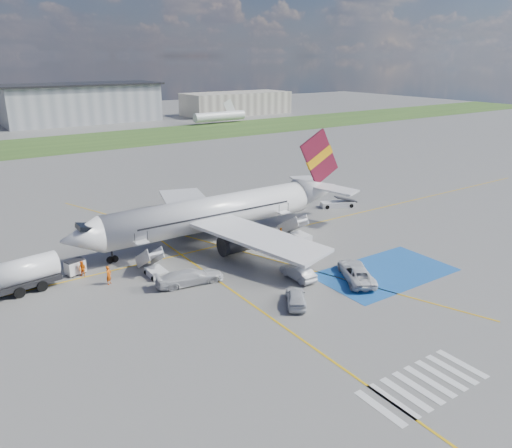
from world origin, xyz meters
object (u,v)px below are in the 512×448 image
at_px(fuel_tanker, 6,282).
at_px(car_silver_b, 298,272).
at_px(van_white_b, 190,275).
at_px(airliner, 222,211).
at_px(van_white_a, 356,270).
at_px(gpu_cart, 75,268).
at_px(car_silver_a, 296,297).
at_px(belt_loader, 338,204).

height_order(fuel_tanker, car_silver_b, fuel_tanker).
distance_m(fuel_tanker, van_white_b, 16.55).
height_order(airliner, van_white_a, airliner).
bearing_deg(gpu_cart, van_white_b, -60.64).
relative_size(car_silver_b, van_white_b, 0.86).
distance_m(airliner, car_silver_b, 14.45).
bearing_deg(airliner, gpu_cart, -177.44).
bearing_deg(van_white_a, airliner, -45.30).
bearing_deg(car_silver_a, airliner, -65.59).
xyz_separation_m(fuel_tanker, gpu_cart, (6.43, 1.32, -0.65)).
xyz_separation_m(belt_loader, van_white_b, (-29.59, -11.08, 0.58)).
height_order(belt_loader, van_white_b, van_white_b).
xyz_separation_m(gpu_cart, van_white_b, (8.49, -8.48, 0.28)).
xyz_separation_m(gpu_cart, belt_loader, (38.08, 2.60, -0.30)).
relative_size(fuel_tanker, car_silver_a, 2.29).
xyz_separation_m(fuel_tanker, car_silver_b, (24.23, -12.09, -0.64)).
bearing_deg(airliner, van_white_b, -134.40).
bearing_deg(van_white_a, belt_loader, -100.09).
relative_size(airliner, car_silver_a, 8.78).
xyz_separation_m(gpu_cart, van_white_a, (22.48, -16.65, 0.29)).
height_order(car_silver_a, van_white_b, van_white_b).
bearing_deg(gpu_cart, belt_loader, -11.78).
distance_m(fuel_tanker, gpu_cart, 6.60).
height_order(gpu_cart, car_silver_b, gpu_cart).
height_order(fuel_tanker, gpu_cart, fuel_tanker).
relative_size(gpu_cart, car_silver_b, 0.49).
relative_size(belt_loader, van_white_b, 1.09).
height_order(belt_loader, car_silver_a, belt_loader).
distance_m(gpu_cart, car_silver_b, 22.29).
bearing_deg(car_silver_b, van_white_b, -26.72).
distance_m(airliner, belt_loader, 20.82).
bearing_deg(fuel_tanker, belt_loader, -2.22).
height_order(car_silver_a, car_silver_b, car_silver_a).
height_order(gpu_cart, van_white_b, van_white_b).
xyz_separation_m(car_silver_a, van_white_b, (-5.79, 9.03, 0.26)).
relative_size(car_silver_b, van_white_a, 0.82).
xyz_separation_m(gpu_cart, car_silver_b, (17.81, -13.41, 0.01)).
distance_m(fuel_tanker, car_silver_b, 27.09).
height_order(airliner, gpu_cart, airliner).
bearing_deg(car_silver_a, belt_loader, -105.24).
height_order(airliner, belt_loader, airliner).
xyz_separation_m(gpu_cart, car_silver_a, (14.28, -17.51, 0.03)).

